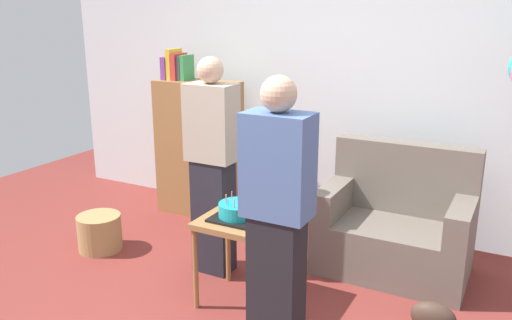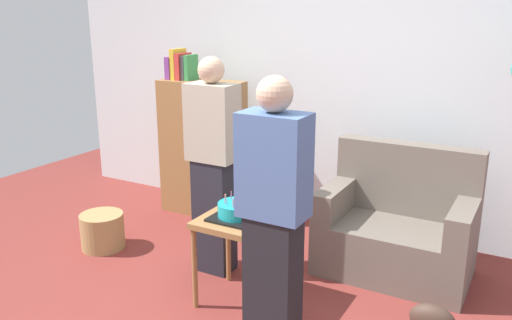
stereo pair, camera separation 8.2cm
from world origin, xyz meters
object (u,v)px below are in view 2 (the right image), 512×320
object	(u,v)px
wicker_basket	(102,231)
person_blowing_candles	(213,166)
bookshelf	(202,146)
handbag	(432,320)
side_table	(238,231)
person_holding_cake	(273,224)
birthday_cake	(237,211)
couch	(397,229)

from	to	relation	value
wicker_basket	person_blowing_candles	bearing A→B (deg)	7.90
bookshelf	handbag	size ratio (longest dim) A/B	5.66
side_table	handbag	distance (m)	1.34
person_blowing_candles	person_holding_cake	size ratio (longest dim) A/B	1.00
person_holding_cake	wicker_basket	distance (m)	2.13
person_blowing_candles	handbag	bearing A→B (deg)	14.09
birthday_cake	person_holding_cake	distance (m)	0.68
side_table	person_blowing_candles	bearing A→B (deg)	141.75
bookshelf	side_table	bearing A→B (deg)	-47.45
couch	person_holding_cake	bearing A→B (deg)	-103.00
bookshelf	wicker_basket	size ratio (longest dim) A/B	4.41
couch	side_table	distance (m)	1.29
bookshelf	person_holding_cake	distance (m)	2.39
couch	birthday_cake	xyz separation A→B (m)	(-0.82, -0.98, 0.32)
person_holding_cake	wicker_basket	size ratio (longest dim) A/B	4.53
handbag	wicker_basket	bearing A→B (deg)	-178.25
person_holding_cake	couch	bearing A→B (deg)	-113.30
bookshelf	handbag	xyz separation A→B (m)	(2.42, -1.03, -0.57)
couch	wicker_basket	size ratio (longest dim) A/B	3.06
bookshelf	birthday_cake	xyz separation A→B (m)	(1.17, -1.28, -0.01)
couch	handbag	world-z (taller)	couch
side_table	birthday_cake	size ratio (longest dim) A/B	1.91
couch	person_holding_cake	size ratio (longest dim) A/B	0.67
wicker_basket	side_table	bearing A→B (deg)	-6.62
side_table	couch	bearing A→B (deg)	50.04
side_table	birthday_cake	bearing A→B (deg)	-140.00
couch	wicker_basket	distance (m)	2.40
person_holding_cake	wicker_basket	xyz separation A→B (m)	(-1.93, 0.60, -0.68)
person_blowing_candles	couch	bearing A→B (deg)	45.09
side_table	person_holding_cake	size ratio (longest dim) A/B	0.38
wicker_basket	person_holding_cake	bearing A→B (deg)	-17.42
couch	bookshelf	xyz separation A→B (m)	(-1.99, 0.30, 0.33)
bookshelf	wicker_basket	bearing A→B (deg)	-103.34
couch	person_holding_cake	world-z (taller)	person_holding_cake
handbag	birthday_cake	bearing A→B (deg)	-168.75
bookshelf	side_table	world-z (taller)	bookshelf
couch	bookshelf	world-z (taller)	bookshelf
couch	birthday_cake	bearing A→B (deg)	-129.97
person_blowing_candles	handbag	xyz separation A→B (m)	(1.64, -0.06, -0.73)
birthday_cake	side_table	bearing A→B (deg)	40.00
bookshelf	person_holding_cake	xyz separation A→B (m)	(1.66, -1.71, 0.16)
couch	side_table	xyz separation A→B (m)	(-0.82, -0.98, 0.18)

